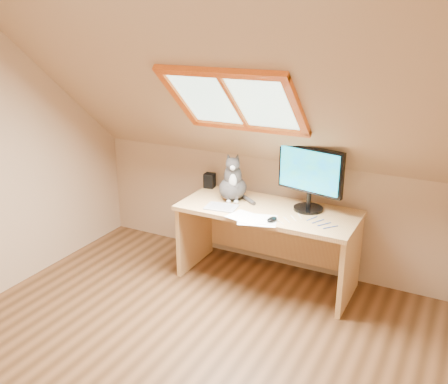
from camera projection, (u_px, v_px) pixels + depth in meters
The scene contains 10 objects.
ground at pixel (164, 367), 3.32m from camera, with size 3.50×3.50×0.00m, color brown.
room_shell at pixel (144, 165), 2.77m from camera, with size 3.52×3.52×2.41m.
desk at pixel (270, 229), 4.31m from camera, with size 1.50×0.66×0.68m.
monitor at pixel (310, 175), 4.04m from camera, with size 0.58×0.25×0.54m.
cat at pixel (233, 183), 4.33m from camera, with size 0.33×0.35×0.43m.
desk_speaker at pixel (210, 180), 4.67m from camera, with size 0.09×0.09×0.14m, color black.
graphics_tablet at pixel (221, 207), 4.19m from camera, with size 0.26×0.19×0.01m, color #B2B2B7.
mouse at pixel (272, 219), 3.91m from camera, with size 0.06×0.11×0.03m, color black.
papers at pixel (254, 218), 3.97m from camera, with size 0.35×0.30×0.01m.
cables at pixel (309, 221), 3.91m from camera, with size 0.51×0.26×0.01m.
Camera 1 is at (1.62, -2.24, 2.21)m, focal length 40.00 mm.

